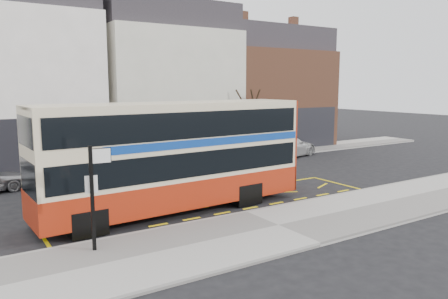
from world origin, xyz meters
TOP-DOWN VIEW (x-y plane):
  - ground at (0.00, 0.00)m, footprint 120.00×120.00m
  - pavement at (0.00, -2.30)m, footprint 40.00×4.00m
  - kerb at (0.00, -0.38)m, footprint 40.00×0.15m
  - far_pavement at (0.00, 11.00)m, footprint 50.00×3.00m
  - road_markings at (0.00, 1.60)m, footprint 14.00×3.40m
  - terrace_left at (-5.50, 14.99)m, footprint 8.00×8.01m
  - terrace_green_shop at (3.50, 14.99)m, footprint 9.00×8.01m
  - terrace_right at (12.50, 14.99)m, footprint 9.00×8.01m
  - double_decker_bus at (-1.98, 1.57)m, footprint 10.76×2.97m
  - bus_stop_post at (-5.94, -1.20)m, footprint 0.75×0.18m
  - car_grey at (1.45, 8.90)m, footprint 4.56×1.70m
  - car_white at (10.11, 9.18)m, footprint 5.55×3.37m
  - street_tree_right at (7.89, 10.89)m, footprint 2.73×2.73m

SIDE VIEW (x-z plane):
  - ground at x=0.00m, z-range 0.00..0.00m
  - road_markings at x=0.00m, z-range 0.00..0.01m
  - pavement at x=0.00m, z-range 0.00..0.15m
  - kerb at x=0.00m, z-range 0.00..0.15m
  - far_pavement at x=0.00m, z-range 0.00..0.15m
  - car_grey at x=1.45m, z-range 0.00..1.49m
  - car_white at x=10.11m, z-range 0.00..1.50m
  - bus_stop_post at x=-5.94m, z-range 0.45..3.52m
  - double_decker_bus at x=-1.98m, z-range 0.11..4.37m
  - street_tree_right at x=7.89m, z-range 1.07..6.98m
  - terrace_right at x=12.50m, z-range -0.58..9.72m
  - terrace_green_shop at x=3.50m, z-range -0.58..10.72m
  - terrace_left at x=-5.50m, z-range -0.58..11.22m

